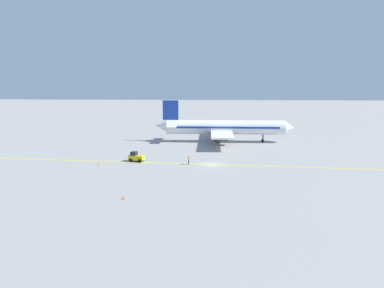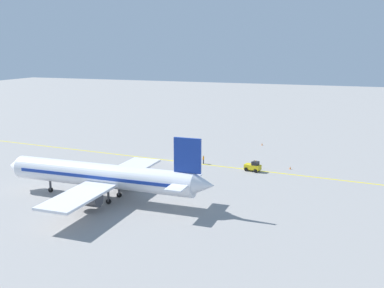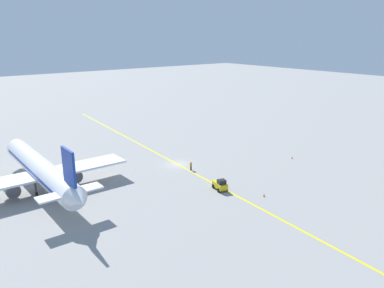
{
  "view_description": "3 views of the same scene",
  "coord_description": "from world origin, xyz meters",
  "views": [
    {
      "loc": [
        69.65,
        -0.15,
        16.55
      ],
      "look_at": [
        -2.76,
        -3.9,
        3.46
      ],
      "focal_mm": 35.0,
      "sensor_mm": 36.0,
      "label": 1
    },
    {
      "loc": [
        -82.48,
        -31.95,
        22.99
      ],
      "look_at": [
        -0.05,
        -2.0,
        3.91
      ],
      "focal_mm": 42.0,
      "sensor_mm": 36.0,
      "label": 2
    },
    {
      "loc": [
        -41.52,
        -57.91,
        25.13
      ],
      "look_at": [
        2.86,
        -1.17,
        4.01
      ],
      "focal_mm": 35.0,
      "sensor_mm": 36.0,
      "label": 3
    }
  ],
  "objects": [
    {
      "name": "ground_plane",
      "position": [
        0.0,
        0.0,
        0.0
      ],
      "size": [
        400.0,
        400.0,
        0.0
      ],
      "primitive_type": "plane",
      "color": "gray"
    },
    {
      "name": "airplane_at_gate",
      "position": [
        -25.42,
        3.0,
        3.71
      ],
      "size": [
        28.02,
        35.41,
        10.6
      ],
      "color": "white",
      "rests_on": "ground"
    },
    {
      "name": "baggage_tug_white",
      "position": [
        -1.86,
        -14.9,
        0.9
      ],
      "size": [
        2.36,
        3.28,
        2.11
      ],
      "color": "gold",
      "rests_on": "ground"
    },
    {
      "name": "traffic_cone_near_nose",
      "position": [
        1.86,
        -21.33,
        0.28
      ],
      "size": [
        0.32,
        0.32,
        0.55
      ],
      "primitive_type": "cone",
      "color": "orange",
      "rests_on": "ground"
    },
    {
      "name": "ground_crew_worker",
      "position": [
        0.09,
        -4.39,
        0.91
      ],
      "size": [
        0.58,
        0.25,
        1.68
      ],
      "color": "#23232D",
      "rests_on": "ground"
    },
    {
      "name": "traffic_cone_mid_apron",
      "position": [
        21.15,
        -12.03,
        0.28
      ],
      "size": [
        0.32,
        0.32,
        0.55
      ],
      "primitive_type": "cone",
      "color": "orange",
      "rests_on": "ground"
    },
    {
      "name": "apron_yellow_centreline",
      "position": [
        0.0,
        0.0,
        0.0
      ],
      "size": [
        9.74,
        119.67,
        0.01
      ],
      "primitive_type": "cube",
      "rotation": [
        0.0,
        0.0,
        -0.08
      ],
      "color": "yellow",
      "rests_on": "ground"
    }
  ]
}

